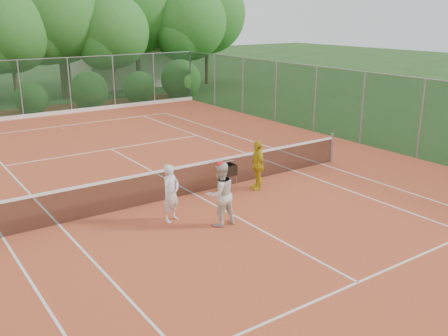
# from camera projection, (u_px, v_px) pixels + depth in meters

# --- Properties ---
(ground) EXTENTS (120.00, 120.00, 0.00)m
(ground) POSITION_uv_depth(u_px,v_px,m) (194.00, 194.00, 15.21)
(ground) COLOR #1F4117
(ground) RESTS_ON ground
(clay_court) EXTENTS (18.00, 36.00, 0.02)m
(clay_court) POSITION_uv_depth(u_px,v_px,m) (194.00, 194.00, 15.20)
(clay_court) COLOR #BD4F2B
(clay_court) RESTS_ON ground
(club_building) EXTENTS (8.00, 5.00, 3.00)m
(club_building) POSITION_uv_depth(u_px,v_px,m) (130.00, 65.00, 38.48)
(club_building) COLOR beige
(club_building) RESTS_ON ground
(tennis_net) EXTENTS (11.97, 0.10, 1.10)m
(tennis_net) POSITION_uv_depth(u_px,v_px,m) (194.00, 178.00, 15.05)
(tennis_net) COLOR gray
(tennis_net) RESTS_ON clay_court
(player_white) EXTENTS (0.66, 0.54, 1.55)m
(player_white) POSITION_uv_depth(u_px,v_px,m) (171.00, 193.00, 13.02)
(player_white) COLOR silver
(player_white) RESTS_ON clay_court
(player_center_grp) EXTENTS (0.84, 0.66, 1.72)m
(player_center_grp) POSITION_uv_depth(u_px,v_px,m) (220.00, 194.00, 12.74)
(player_center_grp) COLOR beige
(player_center_grp) RESTS_ON clay_court
(player_yellow) EXTENTS (0.65, 0.98, 1.55)m
(player_yellow) POSITION_uv_depth(u_px,v_px,m) (257.00, 165.00, 15.42)
(player_yellow) COLOR gold
(player_yellow) RESTS_ON clay_court
(ball_hopper) EXTENTS (0.39, 0.39, 0.89)m
(ball_hopper) POSITION_uv_depth(u_px,v_px,m) (228.00, 170.00, 15.13)
(ball_hopper) COLOR gray
(ball_hopper) RESTS_ON clay_court
(stray_ball_a) EXTENTS (0.07, 0.07, 0.07)m
(stray_ball_a) POSITION_uv_depth(u_px,v_px,m) (82.00, 128.00, 23.87)
(stray_ball_a) COLOR #BAD230
(stray_ball_a) RESTS_ON clay_court
(stray_ball_b) EXTENTS (0.07, 0.07, 0.07)m
(stray_ball_b) POSITION_uv_depth(u_px,v_px,m) (102.00, 121.00, 25.25)
(stray_ball_b) COLOR gold
(stray_ball_b) RESTS_ON clay_court
(stray_ball_c) EXTENTS (0.07, 0.07, 0.07)m
(stray_ball_c) POSITION_uv_depth(u_px,v_px,m) (62.00, 129.00, 23.64)
(stray_ball_c) COLOR yellow
(stray_ball_c) RESTS_ON clay_court
(court_markings) EXTENTS (11.03, 23.83, 0.01)m
(court_markings) POSITION_uv_depth(u_px,v_px,m) (194.00, 194.00, 15.20)
(court_markings) COLOR white
(court_markings) RESTS_ON clay_court
(fence_back) EXTENTS (18.07, 0.07, 3.00)m
(fence_back) POSITION_uv_depth(u_px,v_px,m) (46.00, 87.00, 26.51)
(fence_back) COLOR #19381E
(fence_back) RESTS_ON clay_court
(fence_right) EXTENTS (0.07, 33.07, 3.00)m
(fence_right) POSITION_uv_depth(u_px,v_px,m) (421.00, 119.00, 18.50)
(fence_right) COLOR #19381E
(fence_right) RESTS_ON clay_court
(tropical_treeline) EXTENTS (32.10, 8.49, 15.03)m
(tropical_treeline) POSITION_uv_depth(u_px,v_px,m) (38.00, 16.00, 30.32)
(tropical_treeline) COLOR brown
(tropical_treeline) RESTS_ON ground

